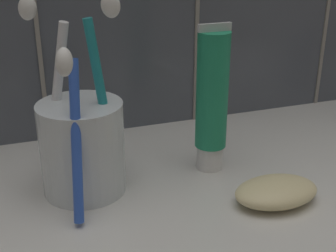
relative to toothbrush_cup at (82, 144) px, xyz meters
The scene contains 4 objects.
sink_counter 16.84cm from the toothbrush_cup, 10.23° to the right, with size 78.30×33.59×2.00cm, color silver.
toothbrush_cup is the anchor object (origin of this frame).
toothpaste_tube 13.95cm from the toothbrush_cup, ahead, with size 3.49×3.33×15.75cm.
soap_bar 19.20cm from the toothbrush_cup, 26.72° to the right, with size 8.35×5.47×2.21cm, color beige.
Camera 1 is at (-21.20, -38.53, 26.35)cm, focal length 50.00 mm.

